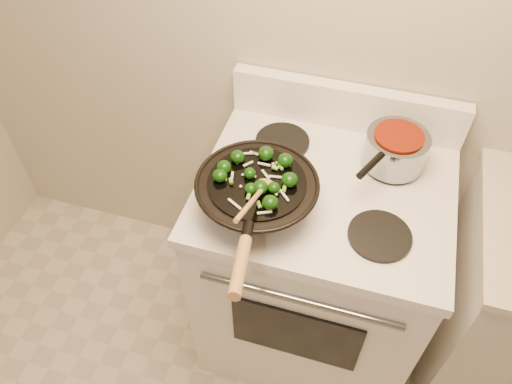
% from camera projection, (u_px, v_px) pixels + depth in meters
% --- Properties ---
extents(stove, '(0.78, 0.67, 1.08)m').
position_uv_depth(stove, '(314.00, 266.00, 1.87)').
color(stove, white).
rests_on(stove, ground).
extents(wok, '(0.35, 0.58, 0.19)m').
position_uv_depth(wok, '(257.00, 194.00, 1.42)').
color(wok, black).
rests_on(wok, stove).
extents(stirfry, '(0.23, 0.23, 0.04)m').
position_uv_depth(stirfry, '(259.00, 174.00, 1.38)').
color(stirfry, black).
rests_on(stirfry, wok).
extents(wooden_spoon, '(0.06, 0.23, 0.10)m').
position_uv_depth(wooden_spoon, '(258.00, 194.00, 1.31)').
color(wooden_spoon, '#AA7A43').
rests_on(wooden_spoon, wok).
extents(saucepan, '(0.20, 0.30, 0.11)m').
position_uv_depth(saucepan, '(395.00, 149.00, 1.54)').
color(saucepan, gray).
rests_on(saucepan, stove).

